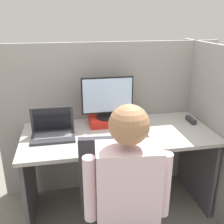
# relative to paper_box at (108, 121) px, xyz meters

# --- Properties ---
(cubicle_panel_back) EXTENTS (2.08, 0.04, 1.46)m
(cubicle_panel_back) POSITION_rel_paper_box_xyz_m (0.06, 0.20, -0.06)
(cubicle_panel_back) COLOR gray
(cubicle_panel_back) RESTS_ON ground
(cubicle_panel_right) EXTENTS (0.04, 1.36, 1.46)m
(cubicle_panel_right) POSITION_rel_paper_box_xyz_m (0.88, -0.26, -0.06)
(cubicle_panel_right) COLOR gray
(cubicle_panel_right) RESTS_ON ground
(desk) EXTENTS (1.58, 0.72, 0.76)m
(desk) POSITION_rel_paper_box_xyz_m (0.06, -0.19, -0.21)
(desk) COLOR #9E9993
(desk) RESTS_ON ground
(paper_box) EXTENTS (0.32, 0.21, 0.07)m
(paper_box) POSITION_rel_paper_box_xyz_m (0.00, 0.00, 0.00)
(paper_box) COLOR red
(paper_box) RESTS_ON desk
(monitor) EXTENTS (0.45, 0.20, 0.36)m
(monitor) POSITION_rel_paper_box_xyz_m (0.00, 0.00, 0.21)
(monitor) COLOR black
(monitor) RESTS_ON paper_box
(laptop) EXTENTS (0.34, 0.22, 0.24)m
(laptop) POSITION_rel_paper_box_xyz_m (-0.47, -0.18, 0.01)
(laptop) COLOR #2D2D33
(laptop) RESTS_ON desk
(mouse) EXTENTS (0.06, 0.04, 0.04)m
(mouse) POSITION_rel_paper_box_xyz_m (-0.23, -0.27, -0.01)
(mouse) COLOR silver
(mouse) RESTS_ON desk
(stapler) EXTENTS (0.04, 0.14, 0.04)m
(stapler) POSITION_rel_paper_box_xyz_m (0.75, -0.10, -0.01)
(stapler) COLOR #2D2D33
(stapler) RESTS_ON desk
(carrot_toy) EXTENTS (0.04, 0.14, 0.04)m
(carrot_toy) POSITION_rel_paper_box_xyz_m (-0.09, -0.40, -0.01)
(carrot_toy) COLOR orange
(carrot_toy) RESTS_ON desk
(office_chair) EXTENTS (0.53, 0.58, 0.97)m
(office_chair) POSITION_rel_paper_box_xyz_m (-0.07, -0.87, -0.30)
(office_chair) COLOR #2D2D33
(office_chair) RESTS_ON ground
(person) EXTENTS (0.48, 0.46, 1.27)m
(person) POSITION_rel_paper_box_xyz_m (-0.06, -1.03, -0.06)
(person) COLOR #282D4C
(person) RESTS_ON ground
(coffee_mug) EXTENTS (0.09, 0.09, 0.09)m
(coffee_mug) POSITION_rel_paper_box_xyz_m (0.28, 0.04, 0.01)
(coffee_mug) COLOR teal
(coffee_mug) RESTS_ON desk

